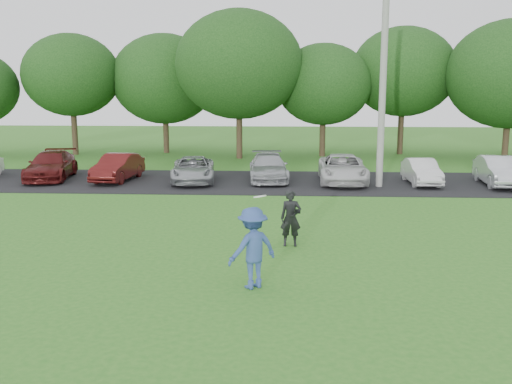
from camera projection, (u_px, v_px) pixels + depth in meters
The scene contains 7 objects.
ground at pixel (247, 277), 12.74m from camera, with size 100.00×100.00×0.00m, color #2C7220.
parking_lot at pixel (268, 182), 25.51m from camera, with size 32.00×6.50×0.03m, color black.
utility_pole at pixel (383, 74), 23.42m from camera, with size 0.28×0.28×9.47m, color #969691.
frisbee_player at pixel (253, 248), 11.96m from camera, with size 1.29×1.17×2.03m.
camera_bystander at pixel (291, 218), 15.15m from camera, with size 0.56×0.42×1.52m.
parked_cars at pixel (273, 169), 25.37m from camera, with size 28.47×4.81×1.25m.
tree_row at pixel (299, 75), 34.12m from camera, with size 42.39×9.85×8.64m.
Camera 1 is at (0.87, -12.16, 4.19)m, focal length 40.00 mm.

